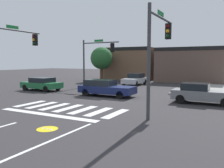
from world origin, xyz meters
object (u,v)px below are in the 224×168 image
at_px(traffic_signal_northwest, 96,54).
at_px(car_navy, 105,88).
at_px(traffic_signal_southwest, 10,47).
at_px(roadside_tree, 102,58).
at_px(car_gray, 202,93).
at_px(car_green, 42,84).
at_px(traffic_signal_southeast, 158,43).
at_px(car_silver, 135,79).

xyz_separation_m(traffic_signal_northwest, car_navy, (3.84, -4.80, -2.97)).
distance_m(traffic_signal_southwest, roadside_tree, 18.02).
bearing_deg(car_gray, traffic_signal_northwest, 157.87).
bearing_deg(car_gray, car_navy, -179.29).
bearing_deg(car_green, car_navy, -2.40).
bearing_deg(traffic_signal_southeast, traffic_signal_northwest, 46.32).
xyz_separation_m(traffic_signal_southeast, car_navy, (-5.96, 4.56, -3.25)).
xyz_separation_m(traffic_signal_southwest, traffic_signal_southeast, (11.46, 0.38, -0.03)).
xyz_separation_m(car_navy, car_gray, (7.72, 0.10, -0.00)).
height_order(traffic_signal_southeast, roadside_tree, traffic_signal_southeast).
xyz_separation_m(car_navy, roadside_tree, (-7.98, 12.90, 2.66)).
relative_size(traffic_signal_southeast, car_silver, 1.34).
distance_m(car_gray, car_silver, 13.28).
distance_m(car_navy, car_gray, 7.72).
bearing_deg(car_navy, car_green, 177.60).
bearing_deg(car_silver, roadside_tree, -114.91).
xyz_separation_m(car_navy, car_green, (-7.57, 0.32, -0.03)).
xyz_separation_m(traffic_signal_southwest, traffic_signal_northwest, (1.66, 9.74, -0.31)).
relative_size(traffic_signal_southeast, car_gray, 1.37).
distance_m(traffic_signal_northwest, car_silver, 6.34).
height_order(car_navy, car_gray, car_gray).
height_order(car_gray, roadside_tree, roadside_tree).
relative_size(traffic_signal_southwest, roadside_tree, 1.15).
height_order(traffic_signal_southwest, car_green, traffic_signal_southwest).
relative_size(car_gray, roadside_tree, 0.83).
bearing_deg(car_navy, roadside_tree, 121.74).
distance_m(car_navy, car_silver, 9.90).
relative_size(traffic_signal_southwest, car_silver, 1.35).
distance_m(traffic_signal_southeast, car_green, 14.75).
xyz_separation_m(traffic_signal_northwest, car_silver, (2.50, 5.02, -2.96)).
relative_size(traffic_signal_southwest, car_navy, 1.21).
bearing_deg(car_navy, traffic_signal_southeast, -37.42).
height_order(car_silver, roadside_tree, roadside_tree).
relative_size(traffic_signal_southwest, car_gray, 1.38).
bearing_deg(traffic_signal_southwest, traffic_signal_northwest, -9.69).
relative_size(traffic_signal_southeast, car_green, 1.40).
relative_size(traffic_signal_northwest, car_gray, 1.27).
distance_m(car_navy, roadside_tree, 15.40).
xyz_separation_m(car_gray, car_green, (-15.29, 0.22, -0.03)).
xyz_separation_m(traffic_signal_southwest, car_gray, (13.22, 5.04, -3.29)).
relative_size(car_gray, car_green, 1.02).
distance_m(traffic_signal_southeast, car_silver, 16.44).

